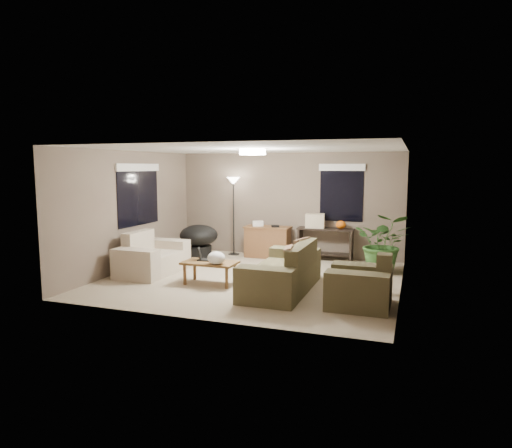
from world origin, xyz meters
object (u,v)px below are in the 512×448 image
(desk, at_px, (268,242))
(main_sofa, at_px, (284,274))
(console_table, at_px, (325,241))
(papasan_chair, at_px, (199,239))
(cat_scratching_post, at_px, (370,280))
(loveseat, at_px, (152,259))
(houseplant, at_px, (384,249))
(armchair, at_px, (360,287))
(floor_lamp, at_px, (233,190))
(coffee_table, at_px, (210,265))

(desk, bearing_deg, main_sofa, -66.53)
(console_table, height_order, papasan_chair, papasan_chair)
(desk, height_order, cat_scratching_post, desk)
(desk, xyz_separation_m, cat_scratching_post, (2.62, -2.33, -0.16))
(console_table, distance_m, cat_scratching_post, 2.79)
(loveseat, bearing_deg, houseplant, 19.83)
(console_table, relative_size, houseplant, 1.05)
(armchair, distance_m, cat_scratching_post, 0.86)
(armchair, xyz_separation_m, console_table, (-1.19, 3.33, 0.14))
(armchair, bearing_deg, cat_scratching_post, 85.35)
(desk, relative_size, houseplant, 0.89)
(main_sofa, bearing_deg, houseplant, 52.48)
(loveseat, distance_m, desk, 2.91)
(papasan_chair, relative_size, houseplant, 0.75)
(floor_lamp, bearing_deg, houseplant, -12.03)
(floor_lamp, xyz_separation_m, houseplant, (3.63, -0.77, -1.12))
(console_table, distance_m, papasan_chair, 2.98)
(loveseat, distance_m, floor_lamp, 2.85)
(coffee_table, height_order, floor_lamp, floor_lamp)
(coffee_table, height_order, papasan_chair, papasan_chair)
(loveseat, height_order, armchair, same)
(armchair, relative_size, cat_scratching_post, 2.00)
(main_sofa, relative_size, floor_lamp, 1.15)
(armchair, distance_m, papasan_chair, 4.81)
(desk, bearing_deg, console_table, 6.05)
(armchair, relative_size, papasan_chair, 1.09)
(loveseat, xyz_separation_m, console_table, (3.11, 2.47, 0.14))
(loveseat, distance_m, coffee_table, 1.57)
(console_table, bearing_deg, desk, -173.95)
(main_sofa, xyz_separation_m, coffee_table, (-1.42, -0.02, 0.06))
(houseplant, height_order, cat_scratching_post, houseplant)
(armchair, relative_size, console_table, 0.77)
(main_sofa, relative_size, loveseat, 1.38)
(coffee_table, xyz_separation_m, cat_scratching_post, (2.86, 0.40, -0.14))
(armchair, bearing_deg, desk, 128.72)
(floor_lamp, bearing_deg, cat_scratching_post, -34.21)
(main_sofa, xyz_separation_m, loveseat, (-2.93, 0.40, 0.00))
(loveseat, relative_size, floor_lamp, 0.84)
(main_sofa, distance_m, armchair, 1.45)
(console_table, xyz_separation_m, papasan_chair, (-2.88, -0.77, 0.03))
(coffee_table, bearing_deg, loveseat, 164.64)
(console_table, height_order, floor_lamp, floor_lamp)
(armchair, distance_m, desk, 4.08)
(houseplant, bearing_deg, coffee_table, -145.63)
(main_sofa, height_order, loveseat, same)
(papasan_chair, bearing_deg, armchair, -32.14)
(main_sofa, bearing_deg, papasan_chair, 142.18)
(armchair, xyz_separation_m, cat_scratching_post, (0.07, 0.85, -0.08))
(houseplant, bearing_deg, armchair, -94.03)
(main_sofa, xyz_separation_m, console_table, (0.18, 2.87, 0.14))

